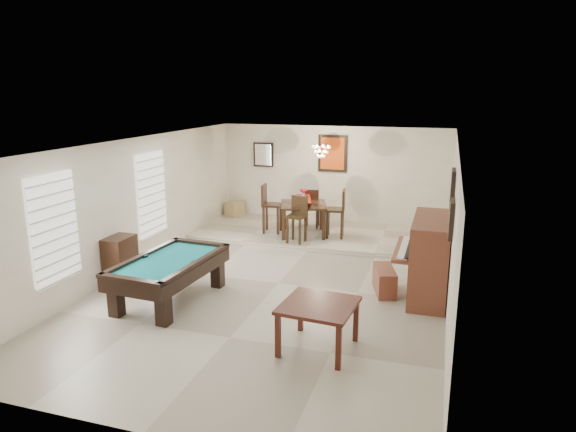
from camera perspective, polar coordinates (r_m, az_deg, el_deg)
The scene contains 26 objects.
ground_plane at distance 9.63m, azimuth -1.07°, elevation -7.54°, with size 6.00×9.00×0.02m, color beige.
wall_back at distance 13.49m, azimuth 4.96°, elevation 4.43°, with size 6.00×0.04×2.60m, color silver.
wall_front at distance 5.39m, azimuth -16.71°, elevation -10.98°, with size 6.00×0.04×2.60m, color silver.
wall_left at distance 10.55m, azimuth -16.76°, elevation 1.21°, with size 0.04×9.00×2.60m, color silver.
wall_right at distance 8.79m, azimuth 17.79°, elevation -1.35°, with size 0.04×9.00×2.60m, color silver.
ceiling at distance 9.01m, azimuth -1.15°, elevation 8.10°, with size 6.00×9.00×0.04m, color white.
dining_step at distance 12.57m, azimuth 3.60°, elevation -2.05°, with size 6.00×2.50×0.12m, color beige.
window_left_front at distance 8.83m, azimuth -24.56°, elevation -1.22°, with size 0.06×1.00×1.70m, color white.
window_left_rear at distance 11.01m, azimuth -14.94°, elevation 2.37°, with size 0.06×1.00×1.70m, color white.
pool_table at distance 9.00m, azimuth -12.97°, elevation -6.98°, with size 1.16×2.14×0.71m, color black, non-canonical shape.
square_table at distance 7.24m, azimuth 3.38°, elevation -12.13°, with size 0.97×0.97×0.67m, color #38150E, non-canonical shape.
upright_piano at distance 9.16m, azimuth 14.45°, elevation -4.44°, with size 0.94×1.68×1.40m, color brown, non-canonical shape.
piano_bench at distance 9.30m, azimuth 10.67°, elevation -7.04°, with size 0.31×0.81×0.45m, color brown.
apothecary_chest at distance 9.97m, azimuth -18.12°, elevation -4.70°, with size 0.40×0.60×0.90m, color black.
dining_table at distance 12.22m, azimuth 1.71°, elevation -0.08°, with size 1.06×1.06×0.88m, color black, non-canonical shape.
flower_vase at distance 12.10m, azimuth 1.73°, elevation 2.53°, with size 0.15×0.15×0.26m, color red, non-canonical shape.
dining_chair_south at distance 11.56m, azimuth 0.94°, elevation -0.45°, with size 0.39×0.39×1.05m, color black, non-canonical shape.
dining_chair_north at distance 12.87m, azimuth 2.68°, elevation 0.90°, with size 0.37×0.37×0.99m, color black, non-canonical shape.
dining_chair_west at distance 12.38m, azimuth -1.78°, elevation 0.82°, with size 0.44×0.44×1.18m, color black, non-canonical shape.
dining_chair_east at distance 12.02m, azimuth 5.27°, elevation 0.27°, with size 0.42×0.42×1.14m, color black, non-canonical shape.
corner_bench at distance 14.19m, azimuth -5.95°, elevation 0.84°, with size 0.36×0.44×0.40m, color tan.
chandelier at distance 12.11m, azimuth 3.70°, elevation 7.67°, with size 0.44×0.44×0.60m, color #FFE5B2, non-canonical shape.
back_painting at distance 13.37m, azimuth 4.97°, elevation 6.94°, with size 0.75×0.06×0.95m, color #D84C14.
back_mirror at distance 13.91m, azimuth -2.75°, elevation 6.83°, with size 0.55×0.06×0.65m, color white.
right_picture_upper at distance 8.95m, azimuth 17.82°, elevation 2.86°, with size 0.06×0.55×0.65m, color slate.
right_picture_lower at distance 7.72m, azimuth 17.71°, elevation -0.34°, with size 0.06×0.45×0.55m, color gray.
Camera 1 is at (2.84, -8.50, 3.51)m, focal length 32.00 mm.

